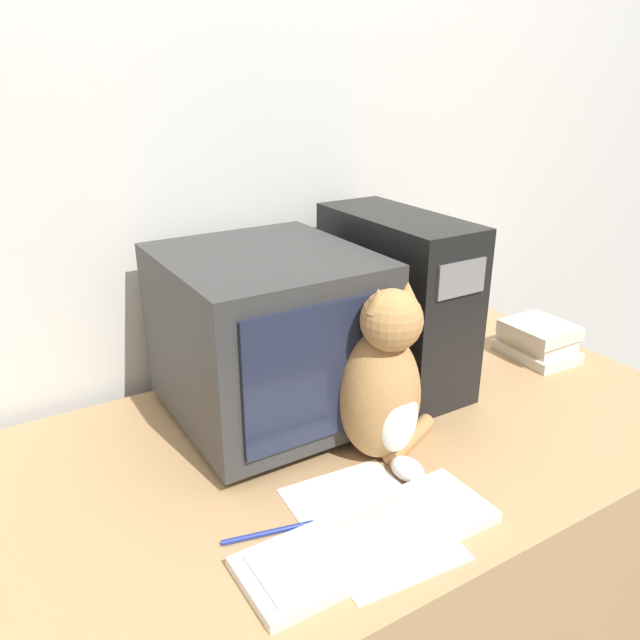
{
  "coord_description": "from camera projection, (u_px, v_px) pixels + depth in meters",
  "views": [
    {
      "loc": [
        -0.58,
        -0.49,
        1.45
      ],
      "look_at": [
        0.0,
        0.46,
        1.0
      ],
      "focal_mm": 35.0,
      "sensor_mm": 36.0,
      "label": 1
    }
  ],
  "objects": [
    {
      "name": "book_stack",
      "position": [
        538.0,
        340.0,
        1.64
      ],
      "size": [
        0.15,
        0.2,
        0.09
      ],
      "color": "beige",
      "rests_on": "desk"
    },
    {
      "name": "pen",
      "position": [
        268.0,
        533.0,
        1.02
      ],
      "size": [
        0.15,
        0.04,
        0.01
      ],
      "color": "navy",
      "rests_on": "desk"
    },
    {
      "name": "computer_tower",
      "position": [
        395.0,
        300.0,
        1.47
      ],
      "size": [
        0.18,
        0.42,
        0.4
      ],
      "color": "black",
      "rests_on": "desk"
    },
    {
      "name": "cat",
      "position": [
        383.0,
        385.0,
        1.17
      ],
      "size": [
        0.23,
        0.22,
        0.36
      ],
      "rotation": [
        0.0,
        0.0,
        0.02
      ],
      "color": "#B7844C",
      "rests_on": "desk"
    },
    {
      "name": "desk",
      "position": [
        330.0,
        584.0,
        1.41
      ],
      "size": [
        1.69,
        0.83,
        0.74
      ],
      "color": "tan",
      "rests_on": "ground_plane"
    },
    {
      "name": "crt_monitor",
      "position": [
        267.0,
        336.0,
        1.3
      ],
      "size": [
        0.39,
        0.44,
        0.37
      ],
      "color": "#333333",
      "rests_on": "desk"
    },
    {
      "name": "keyboard",
      "position": [
        371.0,
        538.0,
        1.0
      ],
      "size": [
        0.44,
        0.15,
        0.02
      ],
      "color": "silver",
      "rests_on": "desk"
    },
    {
      "name": "paper_sheet",
      "position": [
        368.0,
        522.0,
        1.05
      ],
      "size": [
        0.23,
        0.31,
        0.0
      ],
      "color": "white",
      "rests_on": "desk"
    },
    {
      "name": "wall_back",
      "position": [
        222.0,
        160.0,
        1.45
      ],
      "size": [
        7.0,
        0.05,
        2.5
      ],
      "color": "silver",
      "rests_on": "ground_plane"
    }
  ]
}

